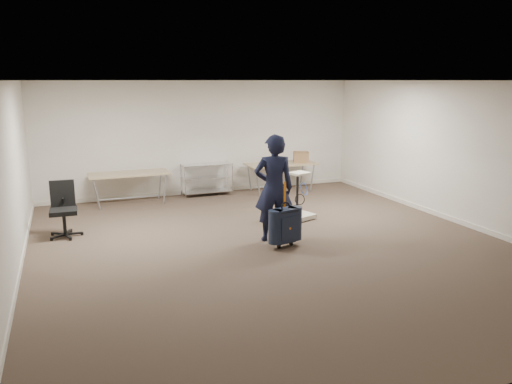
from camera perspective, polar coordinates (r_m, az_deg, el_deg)
name	(u,v)px	position (r m, az deg, el deg)	size (l,w,h in m)	color
ground	(273,246)	(8.69, 1.95, -6.18)	(9.00, 9.00, 0.00)	#413027
room_shell	(246,222)	(9.90, -1.19, -3.49)	(8.00, 9.00, 9.00)	beige
folding_table_left	(129,175)	(11.78, -14.29, 1.87)	(1.80, 0.75, 0.73)	tan
folding_table_right	(281,165)	(12.78, 2.87, 3.08)	(1.80, 0.75, 0.73)	tan
wire_shelf	(207,178)	(12.42, -5.65, 1.64)	(1.22, 0.47, 0.80)	silver
person	(274,188)	(8.75, 2.05, 0.44)	(0.69, 0.45, 1.90)	black
suitcase	(285,225)	(8.52, 3.36, -3.82)	(0.46, 0.33, 1.14)	black
office_chair	(64,220)	(9.78, -21.06, -2.99)	(0.61, 0.61, 1.01)	black
equipment_cart	(299,207)	(10.31, 4.93, -1.68)	(0.68, 0.68, 0.98)	beige
cardboard_box	(301,157)	(12.89, 5.16, 3.99)	(0.38, 0.28, 0.28)	#986247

